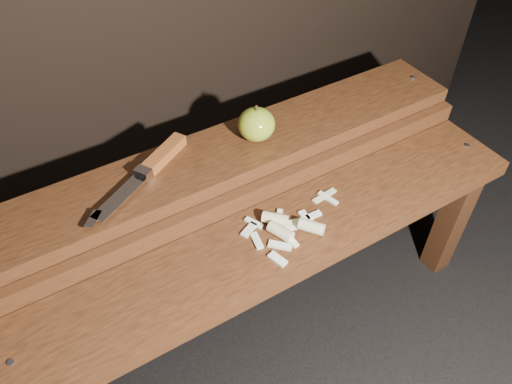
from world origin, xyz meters
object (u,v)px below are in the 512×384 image
apple (256,124)px  knife (154,165)px  bench_rear_tier (233,176)px  bench_front_tier (284,256)px

apple → knife: bearing=174.6°
apple → knife: size_ratio=0.32×
knife → apple: bearing=-5.4°
apple → knife: apple is taller
apple → bench_rear_tier: bearing=-176.4°
bench_front_tier → bench_rear_tier: 0.23m
bench_front_tier → apple: 0.30m
bench_front_tier → bench_rear_tier: (0.00, 0.23, 0.06)m
bench_front_tier → knife: bearing=125.1°
bench_front_tier → knife: knife is taller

